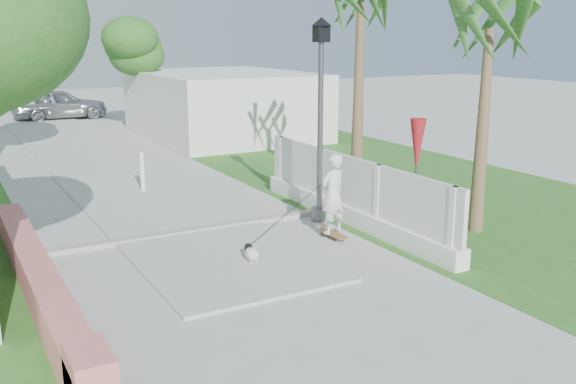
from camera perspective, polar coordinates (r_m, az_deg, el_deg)
ground at (r=8.75m, az=5.67°, el=-14.10°), size 90.00×90.00×0.00m
path_strip at (r=26.99m, az=-19.25°, el=4.43°), size 3.20×36.00×0.06m
curb at (r=13.71m, az=-8.72°, el=-3.46°), size 6.50×0.25×0.10m
grass_right at (r=18.79m, az=9.42°, el=1.11°), size 8.00×20.00×0.01m
pink_wall at (r=10.63m, az=-21.00°, el=-7.94°), size 0.45×8.20×0.80m
lattice_fence at (r=14.23m, az=5.57°, el=-0.64°), size 0.35×7.00×1.50m
building_right at (r=26.61m, az=-5.78°, el=7.77°), size 6.00×8.00×2.60m
street_lamp at (r=14.02m, az=2.90°, el=7.02°), size 0.44×0.44×4.44m
bollard at (r=17.32m, az=-12.82°, el=1.83°), size 0.14×0.14×1.09m
patio_umbrella at (r=14.44m, az=11.41°, el=4.00°), size 0.36×0.36×2.30m
tree_path_right at (r=27.40m, az=-13.06°, el=12.27°), size 3.00×3.00×4.79m
palm_far at (r=15.70m, az=6.46°, el=15.21°), size 1.80×1.80×5.30m
palm_near at (r=13.70m, az=17.43°, el=12.67°), size 1.80×1.80×4.70m
skateboarder at (r=12.61m, az=1.31°, el=-1.37°), size 2.46×0.89×1.76m
dog at (r=11.82m, az=-3.29°, el=-5.44°), size 0.26×0.51×0.35m
parked_car at (r=33.67m, az=-19.63°, el=7.37°), size 4.43×1.83×1.50m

